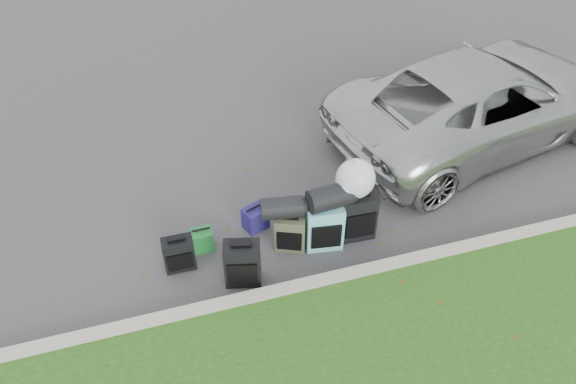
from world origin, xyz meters
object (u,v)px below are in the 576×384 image
object	(u,v)px
suv	(481,100)
suitcase_teal	(324,226)
suitcase_large_black_left	(243,263)
suitcase_small_black	(179,254)
tote_navy	(255,218)
suitcase_large_black_right	(357,216)
tote_green	(202,240)
suitcase_olive	(290,232)

from	to	relation	value
suv	suitcase_teal	world-z (taller)	suv
suv	suitcase_teal	bearing A→B (deg)	104.70
suitcase_large_black_left	suitcase_small_black	bearing A→B (deg)	162.28
suitcase_large_black_left	tote_navy	world-z (taller)	suitcase_large_black_left
suitcase_large_black_left	tote_navy	distance (m)	0.94
suv	suitcase_large_black_right	size ratio (longest dim) A/B	7.03
suitcase_teal	suitcase_large_black_left	bearing A→B (deg)	-157.36
suitcase_teal	tote_navy	bearing A→B (deg)	152.10
suitcase_large_black_left	tote_green	distance (m)	0.79
suitcase_small_black	suitcase_olive	bearing A→B (deg)	-1.50
suitcase_large_black_left	tote_green	bearing A→B (deg)	133.77
suitcase_olive	suitcase_large_black_right	xyz separation A→B (m)	(0.89, -0.04, 0.09)
suitcase_large_black_left	suitcase_teal	world-z (taller)	suitcase_teal
suv	tote_navy	distance (m)	4.07
suv	tote_green	distance (m)	4.84
suitcase_large_black_left	suitcase_large_black_right	size ratio (longest dim) A/B	0.89
suitcase_large_black_left	tote_green	size ratio (longest dim) A/B	2.06
suitcase_large_black_left	suitcase_large_black_right	xyz separation A→B (m)	(1.61, 0.34, 0.04)
suv	tote_navy	bearing A→B (deg)	92.49
suitcase_small_black	tote_green	xyz separation A→B (m)	(0.32, 0.23, -0.09)
suv	suitcase_small_black	bearing A→B (deg)	93.88
suv	suitcase_large_black_right	world-z (taller)	suv
suitcase_small_black	suitcase_large_black_left	bearing A→B (deg)	-30.74
suitcase_small_black	tote_navy	size ratio (longest dim) A/B	1.46
suitcase_small_black	suitcase_large_black_left	distance (m)	0.84
suitcase_small_black	suitcase_large_black_right	distance (m)	2.32
tote_green	tote_navy	xyz separation A→B (m)	(0.75, 0.18, 0.01)
suitcase_olive	suitcase_teal	xyz separation A→B (m)	(0.43, -0.09, 0.07)
suitcase_olive	tote_green	size ratio (longest dim) A/B	1.75
suitcase_teal	suitcase_large_black_right	size ratio (longest dim) A/B	0.95
suitcase_large_black_left	tote_green	world-z (taller)	suitcase_large_black_left
suv	suitcase_large_black_right	xyz separation A→B (m)	(-2.67, -1.55, -0.33)
suitcase_small_black	suitcase_large_black_right	size ratio (longest dim) A/B	0.68
suv	suitcase_olive	world-z (taller)	suv
suitcase_teal	tote_green	bearing A→B (deg)	174.21
suitcase_small_black	suitcase_teal	world-z (taller)	suitcase_teal
tote_navy	tote_green	bearing A→B (deg)	172.21
suv	suitcase_small_black	world-z (taller)	suv
tote_green	suv	bearing A→B (deg)	14.03
suv	tote_green	world-z (taller)	suv
suitcase_teal	suitcase_large_black_right	world-z (taller)	suitcase_large_black_right
tote_green	suitcase_teal	bearing A→B (deg)	-14.82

